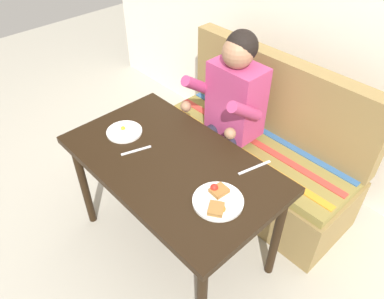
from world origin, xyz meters
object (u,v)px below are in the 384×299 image
(plate_breakfast, at_px, (218,200))
(plate_eggs, at_px, (124,131))
(fork, at_px, (136,151))
(person, at_px, (228,106))
(knife, at_px, (255,168))
(table, at_px, (172,172))
(couch, at_px, (256,153))

(plate_breakfast, xyz_separation_m, plate_eggs, (-0.74, -0.01, -0.00))
(fork, bearing_deg, person, 103.50)
(knife, bearing_deg, fork, -131.24)
(person, bearing_deg, table, -77.00)
(person, xyz_separation_m, knife, (0.47, -0.31, -0.01))
(table, bearing_deg, person, 103.00)
(table, height_order, fork, fork)
(plate_breakfast, distance_m, fork, 0.56)
(fork, xyz_separation_m, knife, (0.53, 0.37, 0.00))
(person, bearing_deg, plate_eggs, -110.16)
(plate_eggs, height_order, knife, plate_eggs)
(knife, bearing_deg, person, 160.55)
(table, relative_size, person, 0.99)
(couch, relative_size, person, 1.19)
(table, bearing_deg, plate_breakfast, -4.72)
(person, relative_size, knife, 6.06)
(fork, bearing_deg, knife, 52.98)
(table, xyz_separation_m, knife, (0.34, 0.28, 0.08))
(plate_breakfast, height_order, fork, plate_breakfast)
(plate_eggs, bearing_deg, person, 69.84)
(table, xyz_separation_m, couch, (0.00, 0.76, -0.32))
(couch, distance_m, fork, 0.96)
(table, bearing_deg, knife, 39.65)
(table, bearing_deg, couch, 90.00)
(fork, relative_size, knife, 0.85)
(person, height_order, plate_breakfast, person)
(plate_breakfast, distance_m, plate_eggs, 0.74)
(table, xyz_separation_m, plate_breakfast, (0.37, -0.03, 0.10))
(table, height_order, couch, couch)
(table, height_order, plate_eggs, plate_eggs)
(plate_breakfast, relative_size, fork, 1.42)
(couch, xyz_separation_m, knife, (0.34, -0.49, 0.40))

